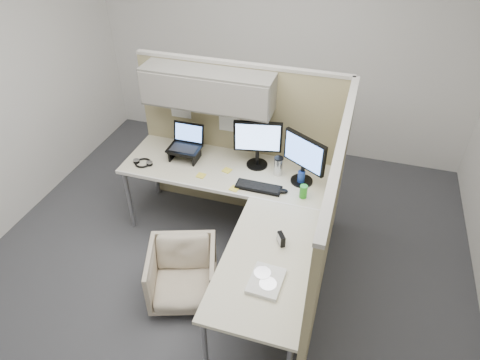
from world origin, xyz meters
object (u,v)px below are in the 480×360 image
(office_chair, at_px, (183,272))
(desk, at_px, (238,204))
(monitor_left, at_px, (258,140))
(keyboard, at_px, (258,187))

(office_chair, bearing_deg, desk, 39.43)
(desk, relative_size, office_chair, 3.52)
(desk, bearing_deg, monitor_left, 88.59)
(desk, relative_size, keyboard, 4.93)
(monitor_left, height_order, keyboard, monitor_left)
(office_chair, distance_m, keyboard, 0.97)
(office_chair, bearing_deg, keyboard, 39.82)
(monitor_left, bearing_deg, keyboard, -83.59)
(office_chair, distance_m, monitor_left, 1.34)
(office_chair, xyz_separation_m, keyboard, (0.45, 0.74, 0.46))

